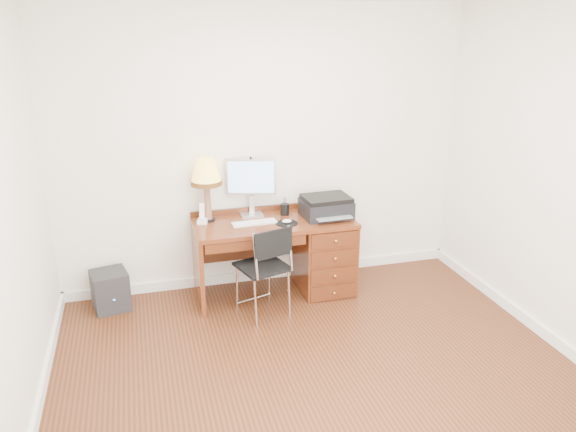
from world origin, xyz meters
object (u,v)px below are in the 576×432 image
object	(u,v)px
printer	(326,206)
phone	(202,217)
desk	(306,250)
monitor	(250,180)
leg_lamp	(206,176)
equipment_box	(110,290)
chair	(264,263)

from	to	relation	value
printer	phone	bearing A→B (deg)	171.51
desk	monitor	distance (m)	0.87
leg_lamp	equipment_box	size ratio (longest dim) A/B	1.64
printer	chair	world-z (taller)	printer
chair	phone	bearing A→B (deg)	114.23
desk	monitor	world-z (taller)	monitor
equipment_box	monitor	bearing A→B (deg)	-6.88
desk	leg_lamp	xyz separation A→B (m)	(-0.92, 0.16, 0.77)
monitor	chair	distance (m)	0.87
desk	printer	bearing A→B (deg)	-4.40
equipment_box	chair	bearing A→B (deg)	-33.47
printer	phone	world-z (taller)	printer
printer	equipment_box	xyz separation A→B (m)	(-2.05, 0.11, -0.67)
leg_lamp	printer	bearing A→B (deg)	-9.01
monitor	equipment_box	bearing A→B (deg)	-158.57
desk	chair	size ratio (longest dim) A/B	1.74
chair	equipment_box	size ratio (longest dim) A/B	2.38
monitor	phone	xyz separation A→B (m)	(-0.49, -0.12, -0.29)
monitor	chair	bearing A→B (deg)	-76.47
printer	leg_lamp	size ratio (longest dim) A/B	0.79
leg_lamp	desk	bearing A→B (deg)	-9.95
desk	monitor	bearing A→B (deg)	154.98
monitor	equipment_box	size ratio (longest dim) A/B	1.52
printer	equipment_box	world-z (taller)	printer
chair	printer	bearing A→B (deg)	12.70
printer	leg_lamp	distance (m)	1.17
chair	desk	bearing A→B (deg)	21.96
desk	printer	size ratio (longest dim) A/B	3.20
leg_lamp	equipment_box	bearing A→B (deg)	-176.06
phone	equipment_box	bearing A→B (deg)	-162.52
monitor	leg_lamp	bearing A→B (deg)	-154.99
desk	printer	xyz separation A→B (m)	(0.19, -0.01, 0.44)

